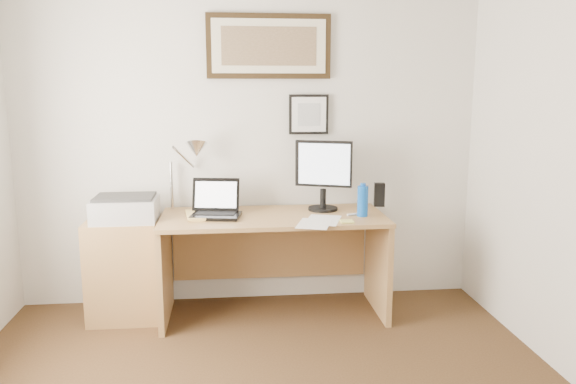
{
  "coord_description": "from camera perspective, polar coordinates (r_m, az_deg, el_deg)",
  "views": [
    {
      "loc": [
        -0.15,
        -2.28,
        1.66
      ],
      "look_at": [
        0.24,
        1.43,
        0.96
      ],
      "focal_mm": 35.0,
      "sensor_mm": 36.0,
      "label": 1
    }
  ],
  "objects": [
    {
      "name": "bottle_cap",
      "position": [
        3.99,
        7.64,
        0.75
      ],
      "size": [
        0.04,
        0.04,
        0.02
      ],
      "primitive_type": "cylinder",
      "color": "#0E4FB9",
      "rests_on": "water_bottle"
    },
    {
      "name": "desk_lamp",
      "position": [
        4.12,
        -9.52,
        3.96
      ],
      "size": [
        0.29,
        0.27,
        0.53
      ],
      "color": "silver",
      "rests_on": "desk"
    },
    {
      "name": "water_bottle",
      "position": [
        4.01,
        7.59,
        -0.92
      ],
      "size": [
        0.08,
        0.08,
        0.22
      ],
      "primitive_type": "cylinder",
      "color": "#0E4FB9",
      "rests_on": "desk"
    },
    {
      "name": "book",
      "position": [
        4.02,
        -10.27,
        -2.4
      ],
      "size": [
        0.27,
        0.34,
        0.02
      ],
      "primitive_type": "imported",
      "rotation": [
        0.0,
        0.0,
        0.14
      ],
      "color": "#E9C76E",
      "rests_on": "desk"
    },
    {
      "name": "picture_large",
      "position": [
        4.27,
        -1.96,
        14.58
      ],
      "size": [
        0.92,
        0.04,
        0.47
      ],
      "color": "black",
      "rests_on": "wall_back"
    },
    {
      "name": "sticky_pad",
      "position": [
        3.83,
        6.0,
        -2.98
      ],
      "size": [
        0.09,
        0.09,
        0.01
      ],
      "primitive_type": "cube",
      "rotation": [
        0.0,
        0.0,
        -0.01
      ],
      "color": "#E1DF6A",
      "rests_on": "desk"
    },
    {
      "name": "speaker",
      "position": [
        4.37,
        9.27,
        -0.27
      ],
      "size": [
        0.09,
        0.08,
        0.18
      ],
      "primitive_type": "cube",
      "rotation": [
        0.0,
        0.0,
        -0.18
      ],
      "color": "black",
      "rests_on": "desk"
    },
    {
      "name": "laptop",
      "position": [
        4.02,
        -7.34,
        -1.63
      ],
      "size": [
        0.38,
        0.35,
        0.26
      ],
      "color": "black",
      "rests_on": "desk"
    },
    {
      "name": "paper_sheet_b",
      "position": [
        3.77,
        2.67,
        -3.24
      ],
      "size": [
        0.29,
        0.35,
        0.0
      ],
      "primitive_type": "cube",
      "rotation": [
        0.0,
        0.0,
        -0.31
      ],
      "color": "white",
      "rests_on": "desk"
    },
    {
      "name": "wall_back",
      "position": [
        4.3,
        -3.93,
        5.19
      ],
      "size": [
        3.5,
        0.02,
        2.5
      ],
      "primitive_type": "cube",
      "color": "silver",
      "rests_on": "ground"
    },
    {
      "name": "desk",
      "position": [
        4.16,
        -1.58,
        -5.28
      ],
      "size": [
        1.6,
        0.7,
        0.75
      ],
      "color": "olive",
      "rests_on": "floor"
    },
    {
      "name": "marker_pen",
      "position": [
        4.06,
        6.89,
        -2.23
      ],
      "size": [
        0.14,
        0.06,
        0.02
      ],
      "primitive_type": "cylinder",
      "rotation": [
        0.0,
        1.57,
        0.35
      ],
      "color": "white",
      "rests_on": "desk"
    },
    {
      "name": "paper_sheet_a",
      "position": [
        3.88,
        3.58,
        -2.86
      ],
      "size": [
        0.31,
        0.37,
        0.0
      ],
      "primitive_type": "cube",
      "rotation": [
        0.0,
        0.0,
        -0.32
      ],
      "color": "white",
      "rests_on": "desk"
    },
    {
      "name": "lcd_monitor",
      "position": [
        4.14,
        3.63,
        2.06
      ],
      "size": [
        0.41,
        0.22,
        0.52
      ],
      "color": "black",
      "rests_on": "desk"
    },
    {
      "name": "printer",
      "position": [
        4.09,
        -16.19,
        -1.61
      ],
      "size": [
        0.44,
        0.34,
        0.18
      ],
      "color": "#A9A9AB",
      "rests_on": "side_cabinet"
    },
    {
      "name": "side_cabinet",
      "position": [
        4.23,
        -16.26,
        -7.56
      ],
      "size": [
        0.5,
        0.4,
        0.73
      ],
      "primitive_type": "cube",
      "color": "olive",
      "rests_on": "floor"
    },
    {
      "name": "picture_small",
      "position": [
        4.3,
        2.12,
        7.88
      ],
      "size": [
        0.3,
        0.03,
        0.3
      ],
      "color": "black",
      "rests_on": "wall_back"
    }
  ]
}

